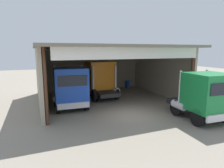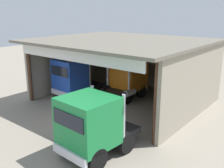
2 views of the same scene
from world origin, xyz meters
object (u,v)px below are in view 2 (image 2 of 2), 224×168
Objects in this scene: oil_drum at (197,93)px; tool_cart at (169,88)px; truck_blue_center_right_bay at (72,77)px; truck_orange_center_left_bay at (127,75)px; truck_green_right_bay at (92,125)px.

oil_drum is 2.51m from tool_cart.
truck_blue_center_right_bay is 4.37× the size of tool_cart.
truck_blue_center_right_bay is at bearing -139.42° from truck_orange_center_left_bay.
truck_orange_center_left_bay is at bearing -124.98° from tool_cart.
truck_orange_center_left_bay is 0.96× the size of truck_green_right_bay.
truck_green_right_bay is 4.70× the size of tool_cart.
oil_drum is at bearing 37.86° from truck_orange_center_left_bay.
tool_cart is at bearing 55.67° from truck_orange_center_left_bay.
oil_drum is at bearing 6.52° from tool_cart.
tool_cart is (-2.50, -0.29, 0.06)m from oil_drum.
truck_green_right_bay reaches higher than oil_drum.
oil_drum is (4.90, 3.72, -1.51)m from truck_orange_center_left_bay.
oil_drum is (0.59, 12.70, -1.33)m from truck_green_right_bay.
truck_blue_center_right_bay is at bearing -141.62° from oil_drum.
truck_orange_center_left_bay is 6.33m from oil_drum.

